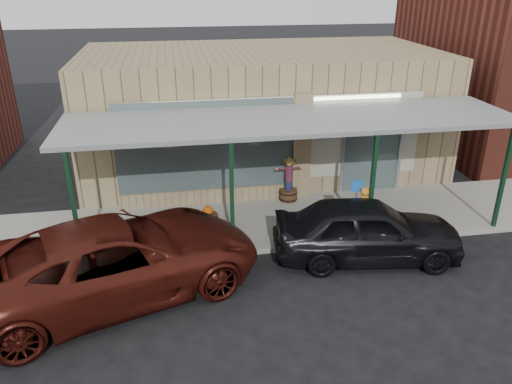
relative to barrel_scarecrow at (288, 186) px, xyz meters
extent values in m
plane|color=black|center=(-0.26, -4.80, -0.63)|extent=(120.00, 120.00, 0.00)
cube|color=gray|center=(-0.26, -1.20, -0.55)|extent=(40.00, 3.20, 0.15)
cube|color=#93835A|center=(-0.26, 3.40, 1.47)|extent=(12.00, 6.00, 4.20)
cube|color=#4C5C5C|center=(-2.46, 0.25, 1.27)|extent=(5.20, 0.06, 2.80)
cube|color=#4C5C5C|center=(2.74, 0.38, 0.87)|extent=(1.80, 0.06, 2.80)
cube|color=#93835A|center=(0.44, 0.30, 1.07)|extent=(0.55, 0.30, 3.40)
cube|color=#93835A|center=(-2.46, 0.30, -0.28)|extent=(5.20, 0.30, 0.50)
cube|color=#A5A392|center=(-0.26, 0.37, 1.37)|extent=(9.00, 0.02, 2.60)
cube|color=white|center=(-0.26, 0.34, 2.57)|extent=(7.50, 0.03, 0.10)
cube|color=slate|center=(-0.26, -1.20, 2.42)|extent=(12.00, 3.00, 0.12)
cube|color=#10321C|center=(-5.76, -2.65, 0.92)|extent=(0.10, 0.10, 2.95)
cube|color=#10321C|center=(-2.06, -2.65, 0.92)|extent=(0.10, 0.10, 2.95)
cube|color=#10321C|center=(1.54, -2.65, 0.92)|extent=(0.10, 0.10, 2.95)
cube|color=#10321C|center=(5.24, -2.65, 0.92)|extent=(0.10, 0.10, 2.95)
cylinder|color=#553222|center=(0.00, 0.00, -0.29)|extent=(0.58, 0.58, 0.36)
cylinder|color=navy|center=(0.00, 0.00, 0.02)|extent=(0.21, 0.21, 0.27)
cylinder|color=maroon|center=(0.00, 0.00, 0.41)|extent=(0.23, 0.23, 0.50)
sphere|color=tan|center=(0.00, 0.00, 0.75)|extent=(0.20, 0.20, 0.20)
cone|color=tan|center=(0.00, 0.00, 0.87)|extent=(0.33, 0.33, 0.13)
cylinder|color=#553222|center=(-2.57, -1.31, -0.29)|extent=(0.69, 0.69, 0.36)
ellipsoid|color=#D55B0D|center=(-2.57, -1.31, 0.00)|extent=(0.29, 0.29, 0.23)
cylinder|color=#4C471E|center=(-2.57, -1.31, 0.14)|extent=(0.04, 0.04, 0.05)
cylinder|color=gray|center=(1.24, -2.40, 0.14)|extent=(0.04, 0.04, 1.23)
cube|color=blue|center=(1.24, -2.40, 0.91)|extent=(0.32, 0.03, 0.32)
imported|color=black|center=(1.20, -3.39, 0.16)|extent=(4.81, 2.43, 1.57)
ellipsoid|color=orange|center=(1.41, -2.58, 0.51)|extent=(0.32, 0.27, 0.41)
sphere|color=orange|center=(1.41, -2.54, 0.80)|extent=(0.23, 0.23, 0.23)
cylinder|color=#166526|center=(1.41, -2.58, 0.68)|extent=(0.16, 0.16, 0.02)
imported|color=#46140E|center=(-4.75, -3.90, 0.25)|extent=(6.89, 4.81, 1.75)
camera|label=1|loc=(-3.36, -13.65, 6.01)|focal=35.00mm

